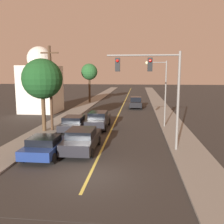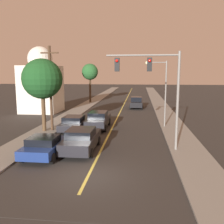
{
  "view_description": "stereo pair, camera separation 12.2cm",
  "coord_description": "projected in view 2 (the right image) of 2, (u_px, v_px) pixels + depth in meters",
  "views": [
    {
      "loc": [
        2.47,
        -12.05,
        5.34
      ],
      "look_at": [
        0.0,
        11.33,
        1.6
      ],
      "focal_mm": 40.0,
      "sensor_mm": 36.0,
      "label": 1
    },
    {
      "loc": [
        2.59,
        -12.03,
        5.34
      ],
      "look_at": [
        0.0,
        11.33,
        1.6
      ],
      "focal_mm": 40.0,
      "sensor_mm": 36.0,
      "label": 2
    }
  ],
  "objects": [
    {
      "name": "ground_plane",
      "position": [
        88.0,
        176.0,
        12.93
      ],
      "size": [
        200.0,
        200.0,
        0.0
      ],
      "primitive_type": "plane",
      "color": "#2D2B28"
    },
    {
      "name": "streetlamp_right",
      "position": [
        160.0,
        84.0,
        23.83
      ],
      "size": [
        2.08,
        0.36,
        6.31
      ],
      "color": "slate",
      "rests_on": "ground"
    },
    {
      "name": "tree_left_far",
      "position": [
        90.0,
        72.0,
        43.24
      ],
      "size": [
        2.8,
        2.8,
        6.72
      ],
      "color": "#3D2B1C",
      "rests_on": "ground"
    },
    {
      "name": "car_near_lane_second",
      "position": [
        98.0,
        120.0,
        24.0
      ],
      "size": [
        1.94,
        4.9,
        1.63
      ],
      "color": "black",
      "rests_on": "ground"
    },
    {
      "name": "car_near_lane_front",
      "position": [
        81.0,
        139.0,
        17.08
      ],
      "size": [
        2.07,
        4.8,
        1.56
      ],
      "color": "black",
      "rests_on": "ground"
    },
    {
      "name": "road_surface",
      "position": [
        126.0,
        100.0,
        48.27
      ],
      "size": [
        9.44,
        80.0,
        0.01
      ],
      "color": "#2D2B28",
      "rests_on": "ground"
    },
    {
      "name": "traffic_signal_mast",
      "position": [
        155.0,
        80.0,
        16.54
      ],
      "size": [
        4.87,
        0.42,
        6.59
      ],
      "color": "slate",
      "rests_on": "ground"
    },
    {
      "name": "car_far_oncoming",
      "position": [
        136.0,
        103.0,
        37.47
      ],
      "size": [
        1.9,
        4.19,
        1.7
      ],
      "rotation": [
        0.0,
        0.0,
        3.14
      ],
      "color": "black",
      "rests_on": "ground"
    },
    {
      "name": "domed_building_left",
      "position": [
        41.0,
        83.0,
        33.57
      ],
      "size": [
        4.82,
        4.82,
        8.73
      ],
      "color": "beige",
      "rests_on": "ground"
    },
    {
      "name": "utility_pole_left",
      "position": [
        51.0,
        87.0,
        22.25
      ],
      "size": [
        1.6,
        0.24,
        7.52
      ],
      "color": "#422D1E",
      "rests_on": "ground"
    },
    {
      "name": "sidewalk_left",
      "position": [
        96.0,
        100.0,
        48.91
      ],
      "size": [
        2.5,
        80.0,
        0.12
      ],
      "color": "gray",
      "rests_on": "ground"
    },
    {
      "name": "car_outer_lane_second",
      "position": [
        74.0,
        123.0,
        23.08
      ],
      "size": [
        2.05,
        4.48,
        1.36
      ],
      "color": "black",
      "rests_on": "ground"
    },
    {
      "name": "car_outer_lane_front",
      "position": [
        44.0,
        146.0,
        15.89
      ],
      "size": [
        2.11,
        3.93,
        1.35
      ],
      "color": "navy",
      "rests_on": "ground"
    },
    {
      "name": "sidewalk_right",
      "position": [
        157.0,
        100.0,
        47.61
      ],
      "size": [
        2.5,
        80.0,
        0.12
      ],
      "color": "gray",
      "rests_on": "ground"
    },
    {
      "name": "tree_left_near",
      "position": [
        42.0,
        79.0,
        21.81
      ],
      "size": [
        3.52,
        3.52,
        6.43
      ],
      "color": "#4C3823",
      "rests_on": "ground"
    }
  ]
}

